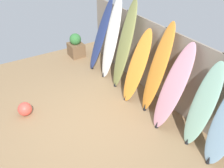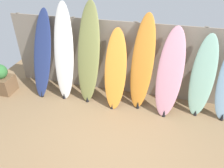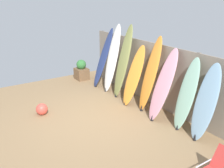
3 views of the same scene
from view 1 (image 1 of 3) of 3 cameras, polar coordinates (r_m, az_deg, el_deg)
ground at (r=5.49m, az=-5.75°, el=-9.33°), size 7.68×7.68×0.00m
fence_back at (r=5.92m, az=11.36°, el=4.28°), size 6.08×0.11×1.80m
surfboard_navy_0 at (r=7.18m, az=-2.60°, el=11.01°), size 0.51×0.80×2.01m
surfboard_white_1 at (r=6.70m, az=-0.14°, el=10.29°), size 0.53×0.69×2.20m
surfboard_olive_2 at (r=6.24m, az=2.84°, el=8.74°), size 0.57×0.66×2.25m
surfboard_orange_3 at (r=5.87m, az=5.71°, el=3.96°), size 0.55×0.76×1.72m
surfboard_orange_4 at (r=5.47m, az=10.33°, el=3.32°), size 0.55×0.67×2.06m
surfboard_pink_5 at (r=5.11m, az=13.75°, el=-0.88°), size 0.60×0.78×1.85m
surfboard_seafoam_6 at (r=4.87m, az=19.97°, el=-4.75°), size 0.52×0.53×1.75m
planter_box at (r=8.16m, az=-8.25°, el=8.55°), size 0.50×0.44×0.76m
beach_ball at (r=5.97m, az=-19.29°, el=-5.42°), size 0.31×0.31×0.31m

